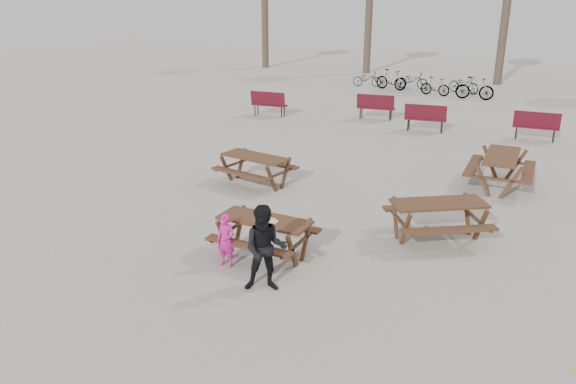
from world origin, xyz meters
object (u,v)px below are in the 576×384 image
at_px(child, 226,241).
at_px(picnic_table_east, 437,221).
at_px(picnic_table_north, 256,170).
at_px(adult, 265,249).
at_px(food_tray, 273,221).
at_px(picnic_table_far, 500,171).
at_px(main_picnic_table, 264,228).
at_px(soda_bottle, 262,217).

height_order(child, picnic_table_east, child).
height_order(picnic_table_east, picnic_table_north, picnic_table_east).
distance_m(adult, picnic_table_east, 4.08).
bearing_deg(food_tray, picnic_table_far, 63.03).
relative_size(child, picnic_table_east, 0.54).
distance_m(main_picnic_table, adult, 1.34).
bearing_deg(picnic_table_east, picnic_table_far, 45.28).
xyz_separation_m(adult, picnic_table_north, (-2.99, 4.78, -0.38)).
relative_size(picnic_table_north, picnic_table_far, 0.89).
height_order(soda_bottle, child, child).
bearing_deg(child, picnic_table_far, 60.63).
relative_size(soda_bottle, picnic_table_far, 0.08).
xyz_separation_m(soda_bottle, adult, (0.65, -1.05, -0.07)).
relative_size(main_picnic_table, picnic_table_far, 0.88).
xyz_separation_m(main_picnic_table, soda_bottle, (0.02, -0.10, 0.26)).
height_order(main_picnic_table, picnic_table_east, picnic_table_east).
distance_m(soda_bottle, picnic_table_east, 3.71).
xyz_separation_m(main_picnic_table, child, (-0.42, -0.71, -0.07)).
bearing_deg(soda_bottle, adult, -58.05).
bearing_deg(picnic_table_far, main_picnic_table, 148.93).
xyz_separation_m(main_picnic_table, picnic_table_east, (2.81, 2.31, -0.18)).
distance_m(soda_bottle, adult, 1.24).
xyz_separation_m(food_tray, picnic_table_far, (3.27, 6.43, -0.35)).
relative_size(main_picnic_table, adult, 1.16).
bearing_deg(picnic_table_north, soda_bottle, -49.16).
height_order(main_picnic_table, picnic_table_far, picnic_table_far).
bearing_deg(picnic_table_far, soda_bottle, 149.42).
relative_size(picnic_table_east, picnic_table_north, 1.04).
relative_size(adult, picnic_table_north, 0.84).
distance_m(adult, picnic_table_far, 8.03).
relative_size(food_tray, child, 0.17).
height_order(main_picnic_table, soda_bottle, soda_bottle).
distance_m(child, picnic_table_east, 4.42).
distance_m(main_picnic_table, food_tray, 0.32).
xyz_separation_m(food_tray, picnic_table_north, (-2.55, 3.70, -0.40)).
xyz_separation_m(food_tray, child, (-0.65, -0.64, -0.27)).
bearing_deg(picnic_table_north, adult, -49.18).
distance_m(picnic_table_north, picnic_table_far, 6.43).
relative_size(food_tray, picnic_table_far, 0.09).
distance_m(food_tray, picnic_table_north, 4.51).
bearing_deg(picnic_table_far, food_tray, 150.81).
xyz_separation_m(picnic_table_east, picnic_table_north, (-5.13, 1.33, -0.02)).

